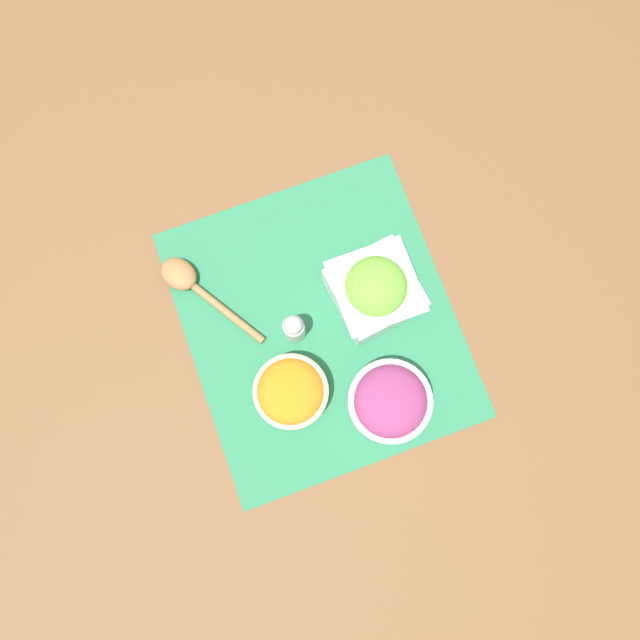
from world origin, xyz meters
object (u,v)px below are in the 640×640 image
object	(u,v)px
carrot_bowl	(291,392)
pepper_shaker	(294,327)
wooden_spoon	(189,282)
onion_bowl	(390,401)
lettuce_bowl	(375,290)

from	to	relation	value
carrot_bowl	pepper_shaker	distance (m)	0.10
wooden_spoon	pepper_shaker	size ratio (longest dim) A/B	2.25
carrot_bowl	onion_bowl	world-z (taller)	onion_bowl
lettuce_bowl	pepper_shaker	size ratio (longest dim) A/B	1.62
pepper_shaker	lettuce_bowl	bearing A→B (deg)	95.05
carrot_bowl	pepper_shaker	xyz separation A→B (m)	(-0.09, 0.04, 0.01)
lettuce_bowl	onion_bowl	bearing A→B (deg)	-13.50
lettuce_bowl	pepper_shaker	world-z (taller)	lettuce_bowl
carrot_bowl	wooden_spoon	xyz separation A→B (m)	(-0.22, -0.09, -0.02)
carrot_bowl	pepper_shaker	world-z (taller)	pepper_shaker
onion_bowl	carrot_bowl	bearing A→B (deg)	-115.72
pepper_shaker	wooden_spoon	bearing A→B (deg)	-134.91
lettuce_bowl	wooden_spoon	xyz separation A→B (m)	(-0.12, -0.27, -0.03)
carrot_bowl	onion_bowl	xyz separation A→B (m)	(0.06, 0.13, 0.00)
carrot_bowl	onion_bowl	bearing A→B (deg)	64.28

